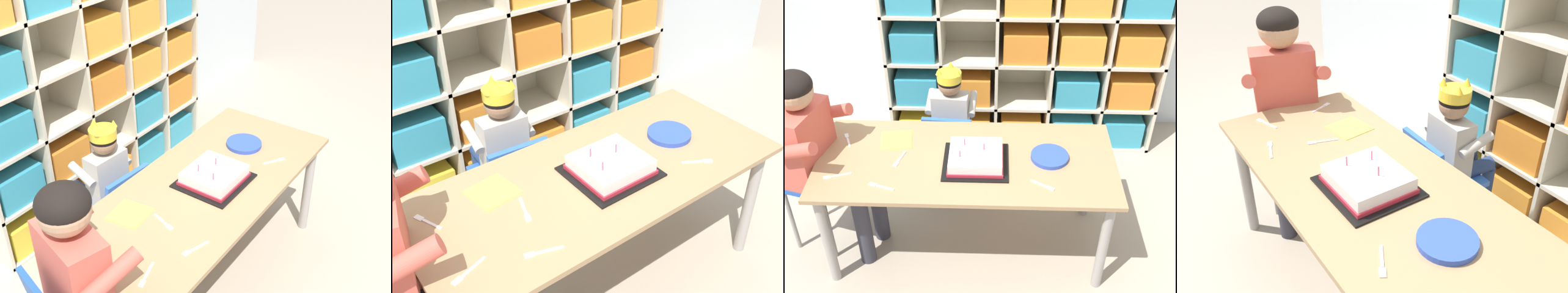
# 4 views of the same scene
# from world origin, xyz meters

# --- Properties ---
(ground) EXTENTS (16.00, 16.00, 0.00)m
(ground) POSITION_xyz_m (0.00, 0.00, 0.00)
(ground) COLOR tan
(storage_cubby_shelf) EXTENTS (1.78, 0.37, 1.62)m
(storage_cubby_shelf) POSITION_xyz_m (0.34, 1.05, 0.78)
(storage_cubby_shelf) COLOR beige
(storage_cubby_shelf) RESTS_ON ground
(activity_table) EXTENTS (1.49, 0.65, 0.61)m
(activity_table) POSITION_xyz_m (0.00, 0.00, 0.53)
(activity_table) COLOR #A37F56
(activity_table) RESTS_ON ground
(classroom_chair_blue) EXTENTS (0.33, 0.32, 0.60)m
(classroom_chair_blue) POSITION_xyz_m (-0.12, 0.47, 0.37)
(classroom_chair_blue) COLOR blue
(classroom_chair_blue) RESTS_ON ground
(child_with_crown) EXTENTS (0.31, 0.31, 0.84)m
(child_with_crown) POSITION_xyz_m (-0.12, 0.57, 0.53)
(child_with_crown) COLOR #B2ADA3
(child_with_crown) RESTS_ON ground
(adult_helper_seated) EXTENTS (0.47, 0.45, 1.08)m
(adult_helper_seated) POSITION_xyz_m (-0.74, 0.02, 0.67)
(adult_helper_seated) COLOR #D15647
(adult_helper_seated) RESTS_ON ground
(birthday_cake_on_tray) EXTENTS (0.32, 0.30, 0.11)m
(birthday_cake_on_tray) POSITION_xyz_m (0.05, -0.02, 0.64)
(birthday_cake_on_tray) COLOR black
(birthday_cake_on_tray) RESTS_ON activity_table
(paper_plate_stack) EXTENTS (0.19, 0.19, 0.02)m
(paper_plate_stack) POSITION_xyz_m (0.42, 0.02, 0.62)
(paper_plate_stack) COLOR blue
(paper_plate_stack) RESTS_ON activity_table
(paper_napkin_square) EXTENTS (0.18, 0.18, 0.00)m
(paper_napkin_square) POSITION_xyz_m (-0.37, 0.15, 0.62)
(paper_napkin_square) COLOR #F4DB4C
(paper_napkin_square) RESTS_ON activity_table
(fork_at_table_front_edge) EXTENTS (0.13, 0.05, 0.00)m
(fork_at_table_front_edge) POSITION_xyz_m (-0.62, -0.15, 0.62)
(fork_at_table_front_edge) COLOR white
(fork_at_table_front_edge) RESTS_ON activity_table
(fork_beside_plate_stack) EXTENTS (0.06, 0.12, 0.00)m
(fork_beside_plate_stack) POSITION_xyz_m (-0.63, 0.15, 0.62)
(fork_beside_plate_stack) COLOR white
(fork_beside_plate_stack) RESTS_ON activity_table
(fork_near_child_seat) EXTENTS (0.05, 0.13, 0.00)m
(fork_near_child_seat) POSITION_xyz_m (-0.33, -0.02, 0.62)
(fork_near_child_seat) COLOR white
(fork_near_child_seat) RESTS_ON activity_table
(fork_scattered_mid_table) EXTENTS (0.11, 0.08, 0.00)m
(fork_scattered_mid_table) POSITION_xyz_m (0.38, -0.19, 0.62)
(fork_scattered_mid_table) COLOR white
(fork_scattered_mid_table) RESTS_ON activity_table
(fork_by_napkin) EXTENTS (0.13, 0.06, 0.00)m
(fork_by_napkin) POSITION_xyz_m (-0.39, -0.21, 0.62)
(fork_by_napkin) COLOR white
(fork_by_napkin) RESTS_ON activity_table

